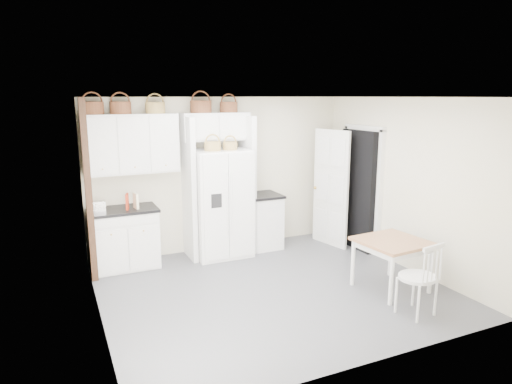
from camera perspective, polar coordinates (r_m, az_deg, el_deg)
name	(u,v)px	position (r m, az deg, el deg)	size (l,w,h in m)	color
floor	(272,289)	(6.45, 2.08, -12.02)	(4.50, 4.50, 0.00)	#555456
ceiling	(274,97)	(5.89, 2.27, 11.77)	(4.50, 4.50, 0.00)	white
wall_back	(221,174)	(7.84, -4.39, 2.23)	(4.50, 4.50, 0.00)	silver
wall_left	(94,215)	(5.44, -19.57, -2.77)	(4.00, 4.00, 0.00)	silver
wall_right	(405,184)	(7.31, 18.15, 0.96)	(4.00, 4.00, 0.00)	silver
refrigerator	(221,203)	(7.53, -4.44, -1.39)	(0.91, 0.74, 1.77)	white
base_cab_left	(125,239)	(7.35, -16.08, -5.70)	(0.97, 0.61, 0.90)	white
base_cab_right	(263,222)	(8.00, 0.89, -3.73)	(0.52, 0.62, 0.91)	white
dining_table	(391,265)	(6.58, 16.53, -8.71)	(0.84, 0.84, 0.70)	#A7693F
windsor_chair	(417,277)	(5.91, 19.51, -9.99)	(0.47, 0.43, 0.96)	white
counter_left	(123,210)	(7.23, -16.29, -2.15)	(1.01, 0.65, 0.04)	black
counter_right	(263,195)	(7.89, 0.90, -0.40)	(0.56, 0.66, 0.04)	black
toaster	(97,207)	(7.12, -19.24, -1.73)	(0.23, 0.13, 0.16)	silver
cookbook_red	(127,202)	(7.13, -15.80, -1.16)	(0.03, 0.16, 0.24)	#B42C15
cookbook_cream	(136,201)	(7.15, -14.80, -1.07)	(0.03, 0.16, 0.24)	#F6EEC3
basket_upper_a	(93,108)	(7.12, -19.76, 9.83)	(0.32, 0.32, 0.18)	#522417
basket_upper_b	(121,108)	(7.17, -16.56, 10.05)	(0.31, 0.31, 0.18)	#522417
basket_upper_c	(155,108)	(7.26, -12.48, 10.23)	(0.30, 0.30, 0.17)	olive
basket_bridge_a	(201,107)	(7.45, -6.90, 10.54)	(0.34, 0.34, 0.19)	#522417
basket_bridge_b	(229,107)	(7.60, -3.43, 10.54)	(0.30, 0.30, 0.17)	#522417
basket_fridge_a	(213,146)	(7.22, -5.45, 5.72)	(0.26, 0.26, 0.14)	olive
basket_fridge_b	(230,146)	(7.33, -3.26, 5.77)	(0.23, 0.23, 0.12)	olive
upper_cabinet	(132,144)	(7.22, -15.30, 5.82)	(1.40, 0.34, 0.90)	white
bridge_cabinet	(215,127)	(7.54, -5.12, 8.15)	(1.12, 0.34, 0.45)	white
fridge_panel_left	(189,189)	(7.39, -8.38, 0.36)	(0.08, 0.60, 2.30)	white
fridge_panel_right	(247,184)	(7.72, -1.10, 0.99)	(0.08, 0.60, 2.30)	white
trim_post	(89,192)	(6.76, -20.20, -0.04)	(0.09, 0.09, 2.60)	black
doorway_void	(359,190)	(8.05, 12.77, 0.24)	(0.18, 0.85, 2.05)	black
door_slab	(331,188)	(8.11, 9.32, 0.46)	(0.80, 0.04, 2.05)	white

